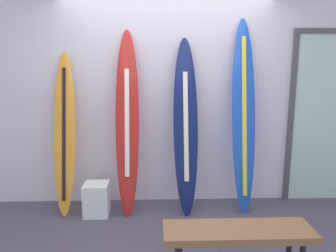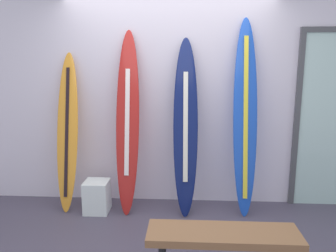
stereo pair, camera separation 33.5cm
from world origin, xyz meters
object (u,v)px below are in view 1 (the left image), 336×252
Objects in this scene: surfboard_crimson at (127,124)px; display_block_left at (97,199)px; surfboard_navy at (186,127)px; surfboard_sunset at (64,135)px; surfboard_cobalt at (244,117)px; bench at (238,235)px; glass_door at (335,115)px.

surfboard_crimson is 5.66× the size of display_block_left.
surfboard_sunset is at bearing 178.94° from surfboard_navy.
surfboard_crimson is at bearing -1.20° from surfboard_sunset.
surfboard_sunset reaches higher than display_block_left.
surfboard_cobalt reaches higher than surfboard_sunset.
surfboard_sunset is 0.83× the size of surfboard_cobalt.
surfboard_navy is at bearing -0.90° from surfboard_crimson.
surfboard_cobalt is 6.00× the size of display_block_left.
surfboard_sunset is at bearing 141.22° from bench.
display_block_left is at bearing -173.80° from surfboard_navy.
surfboard_cobalt reaches higher than surfboard_navy.
display_block_left is 0.18× the size of glass_door.
bench is (0.30, -1.35, -0.60)m from surfboard_navy.
surfboard_cobalt is at bearing 74.42° from bench.
display_block_left is at bearing 137.43° from bench.
glass_door is at bearing 44.87° from bench.
bench reaches higher than display_block_left.
surfboard_crimson is 1.80m from bench.
surfboard_cobalt is (2.09, 0.00, 0.20)m from surfboard_sunset.
display_block_left is (0.37, -0.14, -0.73)m from surfboard_sunset.
surfboard_crimson is at bearing -179.14° from surfboard_cobalt.
surfboard_sunset is 1.59× the size of bench.
surfboard_sunset is 2.10m from surfboard_cobalt.
bench is at bearing -42.57° from display_block_left.
surfboard_cobalt reaches higher than glass_door.
surfboard_navy is 1.51m from bench.
bench is (0.98, -1.36, -0.65)m from surfboard_crimson.
glass_door is 1.82× the size of bench.
surfboard_sunset is 0.88× the size of surfboard_crimson.
glass_door is (3.32, 0.23, 0.19)m from surfboard_sunset.
glass_door reaches higher than surfboard_crimson.
surfboard_sunset is at bearing -179.86° from surfboard_cobalt.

